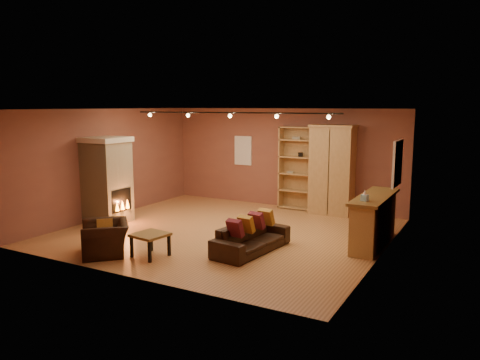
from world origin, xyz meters
The scene contains 16 objects.
floor centered at (0.00, 0.00, 0.00)m, with size 7.00×7.00×0.00m, color #AA6D3C.
ceiling centered at (0.00, 0.00, 2.80)m, with size 7.00×7.00×0.00m, color brown.
back_wall centered at (0.00, 3.25, 1.40)m, with size 7.00×0.02×2.80m, color brown.
left_wall centered at (-3.50, 0.00, 1.40)m, with size 0.02×6.50×2.80m, color brown.
right_wall centered at (3.50, 0.00, 1.40)m, with size 0.02×6.50×2.80m, color brown.
fireplace centered at (-3.04, -0.60, 1.06)m, with size 1.01×0.98×2.12m.
back_window centered at (-1.30, 3.23, 1.55)m, with size 0.56×0.04×0.86m, color white.
bookcase centered at (0.46, 3.13, 1.17)m, with size 0.94×0.37×2.31m.
armoire centered at (1.54, 2.95, 1.20)m, with size 1.17×0.67×2.38m.
bar_counter centered at (3.20, 0.61, 0.54)m, with size 0.59×2.20×1.05m.
tissue_box centered at (3.15, -0.06, 1.14)m, with size 0.13×0.13×0.21m.
right_window centered at (3.47, 1.40, 1.65)m, with size 0.05×0.90×1.00m, color white.
loveseat centered at (1.17, -0.99, 0.38)m, with size 0.76×1.92×0.77m.
armchair centered at (-1.25, -2.52, 0.43)m, with size 1.15×1.15×0.86m.
coffee_table centered at (-0.38, -2.22, 0.39)m, with size 0.68×0.68×0.46m.
track_rail centered at (0.00, 0.20, 2.69)m, with size 5.20×0.09×0.13m.
Camera 1 is at (5.30, -8.99, 2.88)m, focal length 35.00 mm.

